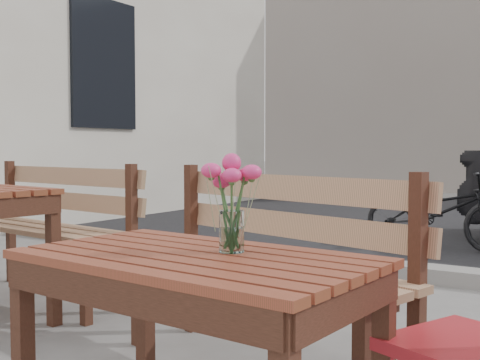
% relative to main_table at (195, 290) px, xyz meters
% --- Properties ---
extents(main_table, '(1.16, 0.73, 0.69)m').
position_rel_main_table_xyz_m(main_table, '(0.00, 0.00, 0.00)').
color(main_table, brown).
rests_on(main_table, ground).
extents(main_bench, '(1.59, 0.83, 0.95)m').
position_rel_main_table_xyz_m(main_bench, '(-0.22, 0.89, 0.00)').
color(main_bench, '#926C4B').
rests_on(main_bench, ground).
extents(main_vase, '(0.17, 0.17, 0.31)m').
position_rel_main_table_xyz_m(main_vase, '(0.08, 0.09, 0.31)').
color(main_vase, white).
rests_on(main_vase, main_table).
extents(second_bench, '(1.56, 0.62, 0.95)m').
position_rel_main_table_xyz_m(second_bench, '(-2.12, 1.25, -0.00)').
color(second_bench, '#926C4B').
rests_on(second_bench, ground).
extents(bicycle, '(1.54, 0.60, 0.80)m').
position_rel_main_table_xyz_m(bicycle, '(-0.41, 4.65, -0.18)').
color(bicycle, black).
rests_on(bicycle, ground).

